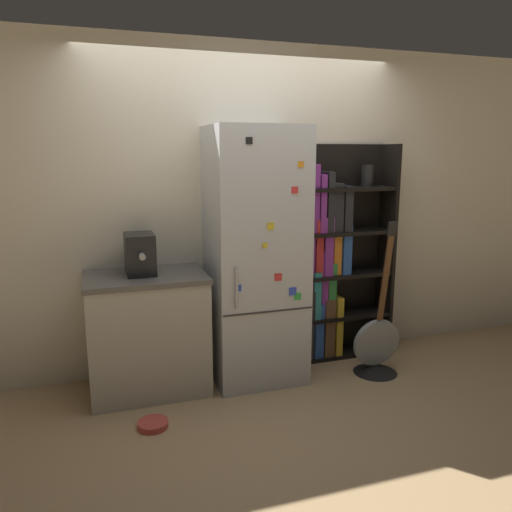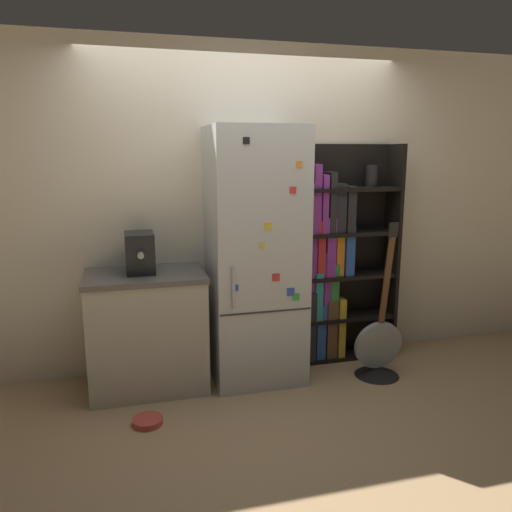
# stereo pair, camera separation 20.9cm
# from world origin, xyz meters

# --- Properties ---
(ground_plane) EXTENTS (16.00, 16.00, 0.00)m
(ground_plane) POSITION_xyz_m (0.00, 0.00, 0.00)
(ground_plane) COLOR tan
(wall_back) EXTENTS (8.00, 0.05, 2.60)m
(wall_back) POSITION_xyz_m (0.00, 0.47, 1.30)
(wall_back) COLOR beige
(wall_back) RESTS_ON ground_plane
(refrigerator) EXTENTS (0.69, 0.64, 1.95)m
(refrigerator) POSITION_xyz_m (-0.00, 0.14, 0.97)
(refrigerator) COLOR silver
(refrigerator) RESTS_ON ground_plane
(bookshelf) EXTENTS (0.86, 0.28, 1.82)m
(bookshelf) POSITION_xyz_m (0.73, 0.33, 0.84)
(bookshelf) COLOR black
(bookshelf) RESTS_ON ground_plane
(kitchen_counter) EXTENTS (0.87, 0.60, 0.89)m
(kitchen_counter) POSITION_xyz_m (-0.83, 0.16, 0.45)
(kitchen_counter) COLOR #BCB7A8
(kitchen_counter) RESTS_ON ground_plane
(espresso_machine) EXTENTS (0.21, 0.34, 0.29)m
(espresso_machine) POSITION_xyz_m (-0.86, 0.19, 1.04)
(espresso_machine) COLOR black
(espresso_machine) RESTS_ON kitchen_counter
(guitar) EXTENTS (0.39, 0.35, 1.25)m
(guitar) POSITION_xyz_m (0.94, -0.13, 0.18)
(guitar) COLOR black
(guitar) RESTS_ON ground_plane
(pet_bowl) EXTENTS (0.20, 0.20, 0.04)m
(pet_bowl) POSITION_xyz_m (-0.88, -0.40, 0.02)
(pet_bowl) COLOR #D84C3F
(pet_bowl) RESTS_ON ground_plane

